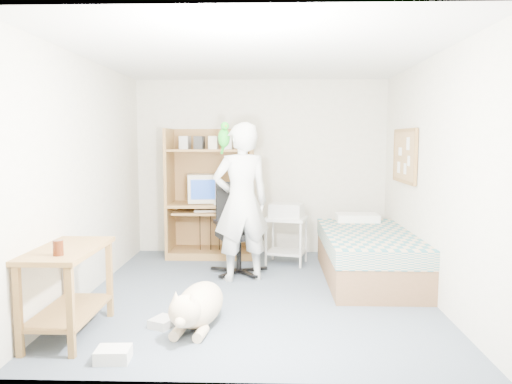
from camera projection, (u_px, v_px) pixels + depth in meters
floor at (257, 293)px, 5.38m from camera, size 4.00×4.00×0.00m
wall_back at (261, 167)px, 7.23m from camera, size 3.60×0.02×2.50m
wall_right at (430, 178)px, 5.19m from camera, size 0.02×4.00×2.50m
wall_left at (88, 177)px, 5.30m from camera, size 0.02×4.00×2.50m
ceiling at (257, 56)px, 5.11m from camera, size 3.60×4.00×0.02m
computer_hutch at (211, 198)px, 7.04m from camera, size 1.20×0.63×1.80m
bed at (368, 255)px, 5.92m from camera, size 1.02×2.02×0.66m
side_desk at (68, 278)px, 4.18m from camera, size 0.50×1.00×0.75m
corkboard at (405, 156)px, 6.06m from camera, size 0.04×0.94×0.66m
office_chair at (237, 241)px, 6.16m from camera, size 0.64×0.64×1.11m
person at (241, 202)px, 5.80m from camera, size 0.78×0.65×1.84m
parrot at (224, 136)px, 5.74m from camera, size 0.14×0.23×0.37m
dog at (198, 305)px, 4.40m from camera, size 0.48×1.18×0.44m
printer_cart at (286, 233)px, 6.61m from camera, size 0.61×0.54×0.63m
printer at (286, 210)px, 6.58m from camera, size 0.49×0.42×0.18m
crt_monitor at (202, 188)px, 7.04m from camera, size 0.48×0.50×0.39m
keyboard at (211, 211)px, 6.90m from camera, size 0.47×0.22×0.03m
pencil_cup at (233, 199)px, 6.94m from camera, size 0.08×0.08×0.12m
drink_glass at (58, 248)px, 3.87m from camera, size 0.08×0.08×0.12m
floor_box_a at (113, 355)px, 3.72m from camera, size 0.26×0.21×0.10m
floor_box_b at (163, 322)px, 4.40m from camera, size 0.26×0.28×0.08m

